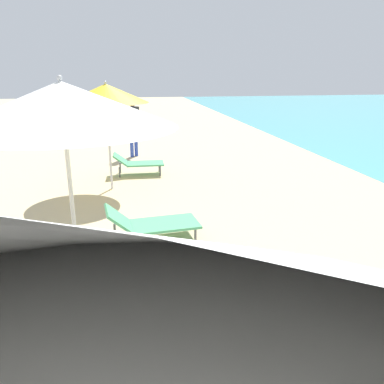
% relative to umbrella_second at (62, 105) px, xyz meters
% --- Properties ---
extents(umbrella_second, '(2.54, 2.54, 2.54)m').
position_rel_umbrella_second_xyz_m(umbrella_second, '(0.00, 0.00, 0.00)').
color(umbrella_second, silver).
rests_on(umbrella_second, ground).
extents(lounger_second_shoreside, '(1.50, 0.78, 0.59)m').
position_rel_umbrella_second_xyz_m(lounger_second_shoreside, '(0.99, 1.18, -1.93)').
color(lounger_second_shoreside, '#4CA572').
rests_on(lounger_second_shoreside, ground).
extents(lounger_second_inland, '(1.40, 0.79, 0.62)m').
position_rel_umbrella_second_xyz_m(lounger_second_inland, '(0.93, -1.19, -1.91)').
color(lounger_second_inland, yellow).
rests_on(lounger_second_inland, ground).
extents(umbrella_farthest, '(1.81, 1.81, 2.38)m').
position_rel_umbrella_second_xyz_m(umbrella_farthest, '(0.31, 4.14, -0.11)').
color(umbrella_farthest, silver).
rests_on(umbrella_farthest, ground).
extents(lounger_farthest_shoreside, '(1.30, 0.61, 0.57)m').
position_rel_umbrella_second_xyz_m(lounger_farthest_shoreside, '(0.96, 5.31, -1.91)').
color(lounger_farthest_shoreside, '#4CA572').
rests_on(lounger_farthest_shoreside, ground).
extents(person_walking_mid, '(0.42, 0.39, 1.77)m').
position_rel_umbrella_second_xyz_m(person_walking_mid, '(0.93, 7.55, -1.14)').
color(person_walking_mid, '#334CB2').
rests_on(person_walking_mid, ground).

